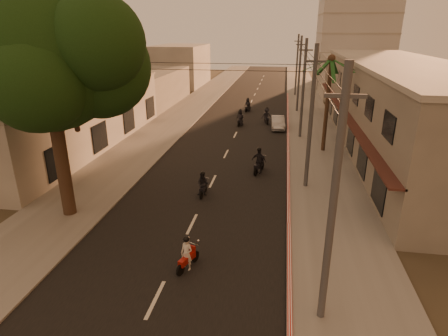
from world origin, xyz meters
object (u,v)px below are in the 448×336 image
(scooter_red, at_px, (187,254))
(scooter_far_a, at_px, (240,118))
(scooter_mid_a, at_px, (203,185))
(palm_tree, at_px, (331,64))
(parked_car, at_px, (278,123))
(scooter_mid_b, at_px, (259,161))
(broadleaf_tree, at_px, (54,58))
(scooter_far_c, at_px, (248,105))
(scooter_far_b, at_px, (267,116))

(scooter_red, relative_size, scooter_far_a, 0.88)
(scooter_red, relative_size, scooter_mid_a, 0.98)
(scooter_red, bearing_deg, palm_tree, 87.89)
(scooter_mid_a, relative_size, parked_car, 0.42)
(scooter_mid_b, bearing_deg, broadleaf_tree, -124.26)
(palm_tree, relative_size, scooter_far_c, 4.75)
(broadleaf_tree, distance_m, scooter_far_b, 26.02)
(scooter_red, xyz_separation_m, scooter_mid_b, (2.24, 11.99, 0.16))
(scooter_far_c, bearing_deg, parked_car, -47.82)
(broadleaf_tree, distance_m, scooter_far_c, 30.75)
(scooter_red, relative_size, parked_car, 0.42)
(broadleaf_tree, bearing_deg, scooter_red, -28.64)
(palm_tree, xyz_separation_m, scooter_mid_a, (-8.16, -10.31, -6.42))
(scooter_far_a, relative_size, scooter_far_c, 1.07)
(scooter_mid_b, bearing_deg, scooter_far_c, 113.66)
(scooter_mid_b, xyz_separation_m, scooter_far_b, (-0.21, 15.07, -0.04))
(palm_tree, bearing_deg, scooter_far_c, 117.47)
(broadleaf_tree, bearing_deg, scooter_far_a, 72.88)
(scooter_mid_b, relative_size, scooter_far_a, 1.05)
(scooter_mid_a, distance_m, scooter_far_a, 18.06)
(broadleaf_tree, xyz_separation_m, scooter_far_c, (6.74, 29.00, -7.69))
(scooter_far_b, xyz_separation_m, scooter_far_c, (-2.63, 5.95, -0.06))
(scooter_far_b, bearing_deg, scooter_mid_b, -103.07)
(palm_tree, xyz_separation_m, scooter_far_b, (-5.24, 9.19, -6.31))
(scooter_far_c, bearing_deg, scooter_mid_b, -66.26)
(broadleaf_tree, xyz_separation_m, palm_tree, (14.61, 13.86, -1.33))
(scooter_red, xyz_separation_m, scooter_far_a, (-0.69, 25.61, 0.10))
(scooter_mid_a, bearing_deg, parked_car, 78.09)
(palm_tree, xyz_separation_m, scooter_far_a, (-7.96, 7.74, -6.33))
(scooter_far_a, xyz_separation_m, scooter_far_b, (2.72, 1.45, 0.02))
(scooter_mid_a, bearing_deg, scooter_far_b, 83.03)
(scooter_far_a, bearing_deg, scooter_mid_a, -81.90)
(scooter_red, relative_size, scooter_mid_b, 0.83)
(scooter_red, height_order, scooter_mid_a, same)
(broadleaf_tree, height_order, scooter_far_b, broadleaf_tree)
(palm_tree, distance_m, scooter_mid_a, 14.64)
(scooter_far_a, bearing_deg, parked_car, 0.96)
(broadleaf_tree, bearing_deg, scooter_mid_b, 39.78)
(scooter_far_b, distance_m, parked_car, 2.37)
(broadleaf_tree, bearing_deg, palm_tree, 43.48)
(palm_tree, xyz_separation_m, parked_car, (-3.97, 7.20, -6.52))
(scooter_mid_a, distance_m, parked_car, 18.00)
(broadleaf_tree, height_order, scooter_far_c, broadleaf_tree)
(scooter_mid_a, relative_size, scooter_mid_b, 0.85)
(broadleaf_tree, xyz_separation_m, scooter_mid_b, (9.58, 7.98, -7.60))
(scooter_far_b, bearing_deg, scooter_mid_a, -112.40)
(scooter_red, xyz_separation_m, parked_car, (3.30, 25.06, -0.10))
(scooter_mid_a, xyz_separation_m, scooter_mid_b, (3.14, 4.44, 0.15))
(scooter_red, bearing_deg, scooter_mid_b, 99.44)
(scooter_far_b, bearing_deg, scooter_far_a, -165.85)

